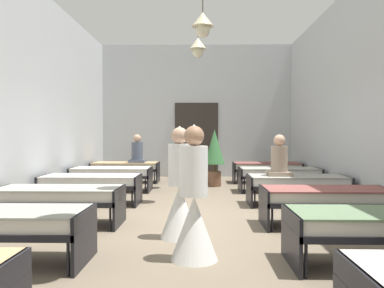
# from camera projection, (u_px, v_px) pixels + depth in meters

# --- Properties ---
(ground_plane) EXTENTS (6.73, 12.68, 0.10)m
(ground_plane) POSITION_uv_depth(u_px,v_px,m) (193.00, 217.00, 6.82)
(ground_plane) COLOR #7A6B56
(room_shell) EXTENTS (6.53, 12.28, 4.28)m
(room_shell) POSITION_uv_depth(u_px,v_px,m) (194.00, 97.00, 8.10)
(room_shell) COLOR silver
(room_shell) RESTS_ON ground
(bed_right_row_1) EXTENTS (1.90, 0.84, 0.57)m
(bed_right_row_1) POSITION_uv_depth(u_px,v_px,m) (381.00, 224.00, 4.10)
(bed_right_row_1) COLOR black
(bed_right_row_1) RESTS_ON ground
(bed_left_row_2) EXTENTS (1.90, 0.84, 0.57)m
(bed_left_row_2) POSITION_uv_depth(u_px,v_px,m) (59.00, 196.00, 5.97)
(bed_left_row_2) COLOR black
(bed_left_row_2) RESTS_ON ground
(bed_right_row_2) EXTENTS (1.90, 0.84, 0.57)m
(bed_right_row_2) POSITION_uv_depth(u_px,v_px,m) (326.00, 197.00, 5.88)
(bed_right_row_2) COLOR black
(bed_right_row_2) RESTS_ON ground
(bed_left_row_3) EXTENTS (1.90, 0.84, 0.57)m
(bed_left_row_3) POSITION_uv_depth(u_px,v_px,m) (91.00, 182.00, 7.75)
(bed_left_row_3) COLOR black
(bed_left_row_3) RESTS_ON ground
(bed_right_row_3) EXTENTS (1.90, 0.84, 0.57)m
(bed_right_row_3) POSITION_uv_depth(u_px,v_px,m) (297.00, 183.00, 7.66)
(bed_right_row_3) COLOR black
(bed_right_row_3) RESTS_ON ground
(bed_left_row_4) EXTENTS (1.90, 0.84, 0.57)m
(bed_left_row_4) POSITION_uv_depth(u_px,v_px,m) (112.00, 173.00, 9.52)
(bed_left_row_4) COLOR black
(bed_left_row_4) RESTS_ON ground
(bed_right_row_4) EXTENTS (1.90, 0.84, 0.57)m
(bed_right_row_4) POSITION_uv_depth(u_px,v_px,m) (279.00, 174.00, 9.44)
(bed_right_row_4) COLOR black
(bed_right_row_4) RESTS_ON ground
(bed_left_row_5) EXTENTS (1.90, 0.84, 0.57)m
(bed_left_row_5) POSITION_uv_depth(u_px,v_px,m) (126.00, 167.00, 11.30)
(bed_left_row_5) COLOR black
(bed_left_row_5) RESTS_ON ground
(bed_right_row_5) EXTENTS (1.90, 0.84, 0.57)m
(bed_right_row_5) POSITION_uv_depth(u_px,v_px,m) (267.00, 167.00, 11.21)
(bed_right_row_5) COLOR black
(bed_right_row_5) RESTS_ON ground
(nurse_near_aisle) EXTENTS (0.52, 0.52, 1.49)m
(nurse_near_aisle) POSITION_uv_depth(u_px,v_px,m) (194.00, 212.00, 4.31)
(nurse_near_aisle) COLOR white
(nurse_near_aisle) RESTS_ON ground
(nurse_mid_aisle) EXTENTS (0.52, 0.52, 1.49)m
(nurse_mid_aisle) POSITION_uv_depth(u_px,v_px,m) (180.00, 198.00, 5.23)
(nurse_mid_aisle) COLOR white
(nurse_mid_aisle) RESTS_ON ground
(patient_seated_primary) EXTENTS (0.44, 0.44, 0.80)m
(patient_seated_primary) POSITION_uv_depth(u_px,v_px,m) (279.00, 160.00, 7.65)
(patient_seated_primary) COLOR gray
(patient_seated_primary) RESTS_ON bed_right_row_3
(patient_seated_secondary) EXTENTS (0.44, 0.44, 0.80)m
(patient_seated_secondary) POSITION_uv_depth(u_px,v_px,m) (137.00, 152.00, 11.19)
(patient_seated_secondary) COLOR #515B70
(patient_seated_secondary) RESTS_ON bed_left_row_5
(potted_plant) EXTENTS (0.54, 0.54, 1.51)m
(potted_plant) POSITION_uv_depth(u_px,v_px,m) (214.00, 152.00, 10.44)
(potted_plant) COLOR brown
(potted_plant) RESTS_ON ground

